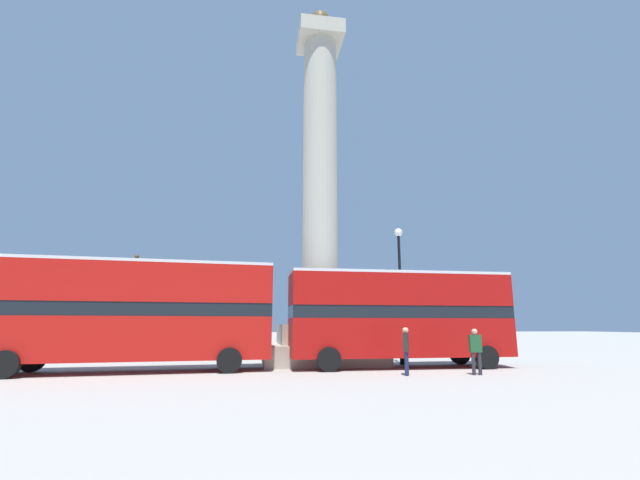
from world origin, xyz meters
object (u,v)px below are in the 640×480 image
object	(u,v)px
monument_column	(320,236)
street_lamp	(400,288)
bus_b	(133,310)
pedestrian_near_lamp	(476,349)
bus_a	(399,314)
equestrian_statue	(131,326)
pedestrian_by_plinth	(406,348)

from	to	relation	value
monument_column	street_lamp	distance (m)	5.04
bus_b	pedestrian_near_lamp	size ratio (longest dim) A/B	6.53
bus_a	equestrian_statue	size ratio (longest dim) A/B	1.62
equestrian_statue	bus_a	bearing A→B (deg)	-40.84
pedestrian_near_lamp	pedestrian_by_plinth	size ratio (longest dim) A/B	0.97
monument_column	pedestrian_near_lamp	size ratio (longest dim) A/B	11.62
bus_a	bus_b	xyz separation A→B (m)	(-11.57, -0.22, 0.11)
bus_a	bus_b	size ratio (longest dim) A/B	0.88
monument_column	equestrian_statue	size ratio (longest dim) A/B	3.27
monument_column	equestrian_statue	distance (m)	12.91
pedestrian_near_lamp	street_lamp	bearing A→B (deg)	-69.62
monument_column	street_lamp	bearing A→B (deg)	-21.92
monument_column	street_lamp	xyz separation A→B (m)	(3.85, -1.55, -2.87)
pedestrian_by_plinth	monument_column	bearing A→B (deg)	45.99
bus_a	pedestrian_by_plinth	world-z (taller)	bus_a
bus_b	pedestrian_by_plinth	bearing A→B (deg)	-18.77
street_lamp	bus_b	bearing A→B (deg)	-172.28
equestrian_statue	pedestrian_near_lamp	size ratio (longest dim) A/B	3.56
equestrian_statue	pedestrian_by_plinth	xyz separation A→B (m)	(13.02, -11.54, -0.79)
bus_b	pedestrian_by_plinth	xyz separation A→B (m)	(10.75, -2.77, -1.45)
monument_column	bus_a	distance (m)	6.09
bus_b	pedestrian_near_lamp	xyz separation A→B (m)	(13.47, -3.05, -1.49)
monument_column	pedestrian_near_lamp	bearing A→B (deg)	-50.74
equestrian_statue	street_lamp	size ratio (longest dim) A/B	0.91
street_lamp	bus_a	bearing A→B (deg)	-114.14
bus_a	equestrian_statue	xyz separation A→B (m)	(-13.83, 8.55, -0.55)
street_lamp	pedestrian_near_lamp	bearing A→B (deg)	-74.96
pedestrian_near_lamp	bus_b	bearing A→B (deg)	-7.42
bus_b	monument_column	bearing A→B (deg)	16.64
equestrian_statue	pedestrian_by_plinth	size ratio (longest dim) A/B	3.44
bus_a	pedestrian_near_lamp	bearing A→B (deg)	-59.64
equestrian_statue	pedestrian_near_lamp	bearing A→B (deg)	-46.01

